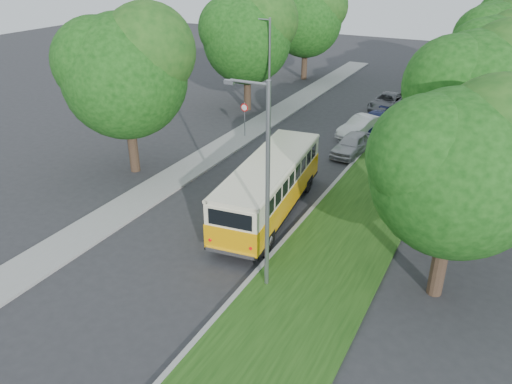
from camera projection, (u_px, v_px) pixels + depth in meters
The scene contains 13 objects.
ground at pixel (207, 231), 23.12m from camera, with size 120.00×120.00×0.00m, color #2C2C2E.
curb at pixel (319, 202), 25.60m from camera, with size 0.20×70.00×0.15m, color gray.
grass_verge at pixel (363, 212), 24.63m from camera, with size 4.50×70.00×0.13m, color #1B4412.
sidewalk at pixel (183, 172), 29.06m from camera, with size 2.20×70.00×0.12m, color gray.
treeline at pixel (386, 45), 33.60m from camera, with size 24.27×41.91×9.46m.
lamppost_near at pixel (265, 183), 17.47m from camera, with size 1.71×0.16×8.00m.
lamppost_far at pixel (268, 67), 36.03m from camera, with size 1.71×0.16×7.50m.
warning_sign at pixel (244, 114), 33.79m from camera, with size 0.56×0.10×2.50m.
vintage_bus at pixel (269, 188), 23.94m from camera, with size 2.45×9.53×2.83m, color #FFAB08, non-canonical shape.
car_silver at pixel (352, 144), 31.47m from camera, with size 1.58×3.94×1.34m, color #A4A4A8.
car_white at pixel (362, 126), 34.55m from camera, with size 1.46×4.20×1.38m, color silver.
car_blue at pixel (374, 122), 35.60m from camera, with size 1.82×4.48×1.30m, color #121B4F.
car_grey at pixel (388, 102), 40.24m from camera, with size 2.19×4.75×1.32m, color #5A5C62.
Camera 1 is at (11.18, -16.73, 11.74)m, focal length 35.00 mm.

